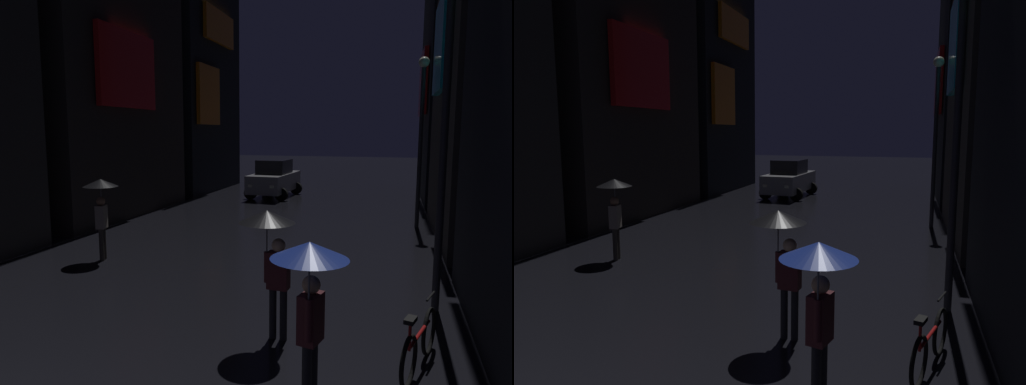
% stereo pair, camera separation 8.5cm
% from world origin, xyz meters
% --- Properties ---
extents(building_left_far, '(4.25, 7.26, 13.51)m').
position_xyz_m(building_left_far, '(-7.48, 21.62, 6.76)').
color(building_left_far, black).
rests_on(building_left_far, ground).
extents(pedestrian_near_crossing_black, '(0.90, 0.90, 2.12)m').
position_xyz_m(pedestrian_near_crossing_black, '(2.34, 3.94, 1.67)').
color(pedestrian_near_crossing_black, black).
rests_on(pedestrian_near_crossing_black, ground).
extents(pedestrian_foreground_left_blue, '(0.90, 0.90, 2.12)m').
position_xyz_m(pedestrian_foreground_left_blue, '(3.29, 2.13, 1.67)').
color(pedestrian_foreground_left_blue, black).
rests_on(pedestrian_foreground_left_blue, ground).
extents(pedestrian_foreground_right_black, '(0.90, 0.90, 2.12)m').
position_xyz_m(pedestrian_foreground_right_black, '(-3.14, 7.22, 1.67)').
color(pedestrian_foreground_right_black, '#38332D').
rests_on(pedestrian_foreground_right_black, ground).
extents(bicycle_parked_at_storefront, '(0.58, 1.76, 0.96)m').
position_xyz_m(bicycle_parked_at_storefront, '(4.60, 3.59, 0.39)').
color(bicycle_parked_at_storefront, black).
rests_on(bicycle_parked_at_storefront, ground).
extents(car_distant, '(2.43, 4.23, 1.92)m').
position_xyz_m(car_distant, '(-1.76, 19.89, 0.93)').
color(car_distant, '#99999E').
rests_on(car_distant, ground).
extents(streetlamp_right_near, '(0.36, 0.36, 6.10)m').
position_xyz_m(streetlamp_right_near, '(5.00, 5.99, 3.76)').
color(streetlamp_right_near, '#2D2D33').
rests_on(streetlamp_right_near, ground).
extents(streetlamp_right_far, '(0.36, 0.36, 5.86)m').
position_xyz_m(streetlamp_right_far, '(5.00, 13.94, 3.64)').
color(streetlamp_right_far, '#2D2D33').
rests_on(streetlamp_right_far, ground).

